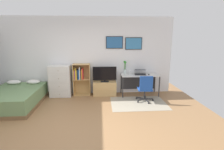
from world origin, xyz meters
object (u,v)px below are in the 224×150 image
object	(u,v)px
television	(105,74)
bed	(15,98)
desk	(139,78)
bamboo_vase	(125,67)
bookshelf	(81,77)
wine_glass	(130,71)
laptop	(140,72)
computer_mouse	(149,74)
office_chair	(145,88)
dresser	(60,81)
tv_stand	(105,88)

from	to	relation	value
television	bed	bearing A→B (deg)	-164.56
desk	bamboo_vase	size ratio (longest dim) A/B	2.85
bookshelf	bamboo_vase	bearing A→B (deg)	1.98
television	wine_glass	world-z (taller)	television
laptop	wine_glass	world-z (taller)	wine_glass
computer_mouse	bed	bearing A→B (deg)	-171.66
bookshelf	television	distance (m)	0.85
bookshelf	wine_glass	world-z (taller)	bookshelf
wine_glass	bookshelf	bearing A→B (deg)	172.94
television	office_chair	xyz separation A→B (m)	(1.25, -0.73, -0.30)
bamboo_vase	office_chair	bearing A→B (deg)	-58.46
computer_mouse	bamboo_vase	world-z (taller)	bamboo_vase
dresser	wine_glass	world-z (taller)	dresser
bookshelf	television	bearing A→B (deg)	-4.92
bed	wine_glass	size ratio (longest dim) A/B	10.85
computer_mouse	bamboo_vase	size ratio (longest dim) A/B	0.23
desk	office_chair	xyz separation A→B (m)	(0.03, -0.75, -0.14)
tv_stand	television	bearing A→B (deg)	-90.00
dresser	bookshelf	distance (m)	0.69
television	wine_glass	bearing A→B (deg)	-9.13
bed	tv_stand	size ratio (longest dim) A/B	2.44
television	laptop	distance (m)	1.25
tv_stand	desk	distance (m)	1.28
bed	bamboo_vase	distance (m)	3.62
desk	bamboo_vase	bearing A→B (deg)	168.27
bed	bamboo_vase	bearing A→B (deg)	13.73
wine_glass	office_chair	bearing A→B (deg)	-56.16
bookshelf	television	xyz separation A→B (m)	(0.84, -0.07, 0.11)
bed	television	world-z (taller)	television
bookshelf	desk	distance (m)	2.06
bookshelf	laptop	bearing A→B (deg)	-1.84
laptop	computer_mouse	bearing A→B (deg)	-18.79
computer_mouse	dresser	bearing A→B (deg)	177.42
wine_glass	bamboo_vase	bearing A→B (deg)	115.92
television	desk	xyz separation A→B (m)	(1.22, 0.02, -0.15)
dresser	computer_mouse	size ratio (longest dim) A/B	10.40
laptop	television	bearing A→B (deg)	-171.61
dresser	wine_glass	distance (m)	2.40
dresser	laptop	bearing A→B (deg)	-0.04
television	office_chair	size ratio (longest dim) A/B	0.96
bookshelf	wine_glass	size ratio (longest dim) A/B	6.17
dresser	bookshelf	xyz separation A→B (m)	(0.68, 0.06, 0.10)
bookshelf	bamboo_vase	world-z (taller)	bamboo_vase
bookshelf	tv_stand	bearing A→B (deg)	-3.40
computer_mouse	wine_glass	size ratio (longest dim) A/B	0.58
laptop	computer_mouse	world-z (taller)	laptop
tv_stand	office_chair	xyz separation A→B (m)	(1.25, -0.75, 0.21)
tv_stand	laptop	bearing A→B (deg)	-0.79
dresser	office_chair	bearing A→B (deg)	-14.93
bookshelf	office_chair	world-z (taller)	bookshelf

